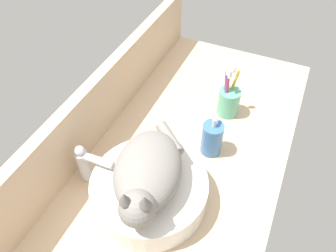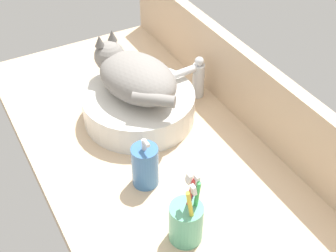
{
  "view_description": "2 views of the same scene",
  "coord_description": "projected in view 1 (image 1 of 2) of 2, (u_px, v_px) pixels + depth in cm",
  "views": [
    {
      "loc": [
        -58.69,
        -22.05,
        81.34
      ],
      "look_at": [
        1.05,
        4.66,
        11.93
      ],
      "focal_mm": 35.0,
      "sensor_mm": 36.0,
      "label": 1
    },
    {
      "loc": [
        79.23,
        -40.85,
        85.85
      ],
      "look_at": [
        1.74,
        1.84,
        10.42
      ],
      "focal_mm": 50.0,
      "sensor_mm": 36.0,
      "label": 2
    }
  ],
  "objects": [
    {
      "name": "sink_basin",
      "position": [
        150.0,
        190.0,
        0.9
      ],
      "size": [
        31.71,
        31.71,
        8.28
      ],
      "primitive_type": "cylinder",
      "color": "silver",
      "rests_on": "ground_plane"
    },
    {
      "name": "soap_dispenser",
      "position": [
        212.0,
        138.0,
        1.0
      ],
      "size": [
        6.53,
        6.53,
        14.49
      ],
      "color": "#3F72B2",
      "rests_on": "ground_plane"
    },
    {
      "name": "toothbrush_cup",
      "position": [
        228.0,
        101.0,
        1.12
      ],
      "size": [
        7.42,
        7.42,
        18.72
      ],
      "color": "#5BB28E",
      "rests_on": "ground_plane"
    },
    {
      "name": "ground_plane",
      "position": [
        180.0,
        163.0,
        1.04
      ],
      "size": [
        130.86,
        61.3,
        4.0
      ],
      "primitive_type": "cube",
      "color": "#D1B28E"
    },
    {
      "name": "cat",
      "position": [
        147.0,
        173.0,
        0.81
      ],
      "size": [
        31.91,
        22.92,
        14.0
      ],
      "color": "gray",
      "rests_on": "sink_basin"
    },
    {
      "name": "backsplash_panel",
      "position": [
        96.0,
        109.0,
        1.03
      ],
      "size": [
        130.86,
        3.6,
        20.89
      ],
      "primitive_type": "cube",
      "color": "#CCAD8C",
      "rests_on": "ground_plane"
    },
    {
      "name": "faucet",
      "position": [
        86.0,
        163.0,
        0.92
      ],
      "size": [
        3.6,
        11.84,
        13.6
      ],
      "color": "silver",
      "rests_on": "ground_plane"
    }
  ]
}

